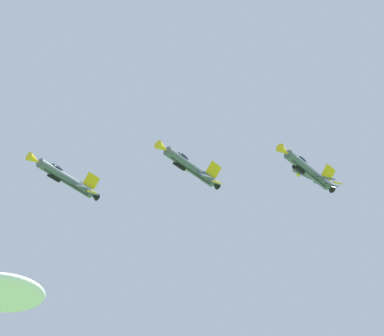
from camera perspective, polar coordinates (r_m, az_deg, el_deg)
name	(u,v)px	position (r m, az deg, el deg)	size (l,w,h in m)	color
cloud_near_formation	(1,293)	(386.01, -12.41, -7.99)	(38.16, 31.96, 9.89)	white
fighter_jet_left_wing	(65,178)	(150.04, -8.35, -0.64)	(12.22, 12.33, 6.22)	#4C5666
fighter_jet_right_wing	(189,166)	(149.02, -0.18, 0.11)	(12.24, 12.33, 6.82)	#4C5666
fighter_jet_left_outer	(307,170)	(149.54, 7.57, -0.10)	(12.22, 12.33, 6.05)	#4C5666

